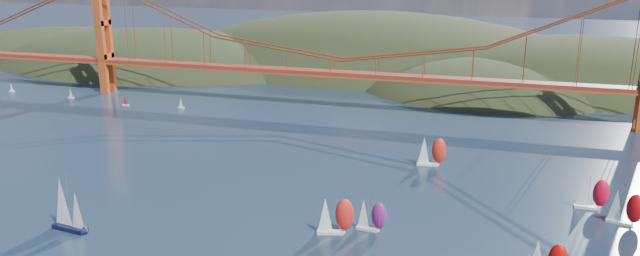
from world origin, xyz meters
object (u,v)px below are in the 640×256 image
at_px(racer_3, 592,193).
at_px(racer_5, 431,151).
at_px(racer_0, 334,215).
at_px(sloop_navy, 66,205).
at_px(racer_4, 625,207).
at_px(racer_rwb, 371,215).

height_order(racer_3, racer_5, racer_5).
bearing_deg(racer_5, racer_0, -111.39).
bearing_deg(racer_5, racer_3, -31.77).
bearing_deg(sloop_navy, racer_4, 25.58).
distance_m(racer_4, racer_5, 61.80).
relative_size(racer_0, racer_4, 1.06).
bearing_deg(racer_3, racer_0, -151.70).
bearing_deg(racer_3, sloop_navy, -158.60).
distance_m(racer_3, racer_rwb, 62.77).
relative_size(racer_0, racer_5, 0.99).
distance_m(racer_4, racer_rwb, 65.74).
relative_size(sloop_navy, racer_5, 1.42).
xyz_separation_m(racer_3, racer_5, (-46.20, 23.18, 0.41)).
distance_m(sloop_navy, racer_rwb, 76.48).
relative_size(racer_3, racer_rwb, 1.10).
distance_m(racer_0, racer_rwb, 9.39).
xyz_separation_m(racer_5, racer_rwb, (-8.62, -53.76, -0.82)).
relative_size(racer_3, racer_5, 0.92).
bearing_deg(racer_0, racer_4, 5.17).
bearing_deg(racer_0, sloop_navy, 179.00).
bearing_deg(racer_3, racer_rwb, -151.45).
height_order(racer_4, racer_rwb, racer_4).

